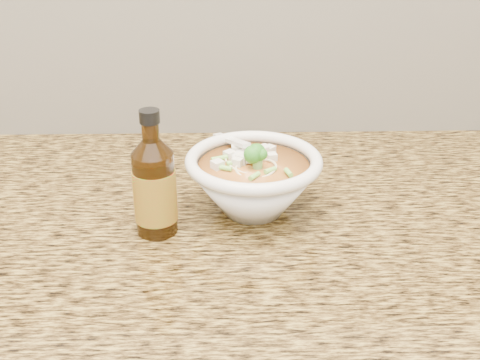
{
  "coord_description": "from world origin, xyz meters",
  "views": [
    {
      "loc": [
        0.11,
        0.88,
        1.35
      ],
      "look_at": [
        0.13,
        1.67,
        0.95
      ],
      "focal_mm": 45.0,
      "sensor_mm": 36.0,
      "label": 1
    }
  ],
  "objects": [
    {
      "name": "soup_bowl",
      "position": [
        0.15,
        1.67,
        0.95
      ],
      "size": [
        0.2,
        0.22,
        0.11
      ],
      "rotation": [
        0.0,
        0.0,
        0.24
      ],
      "color": "white",
      "rests_on": "counter_slab"
    },
    {
      "name": "counter_slab",
      "position": [
        0.0,
        1.68,
        0.88
      ],
      "size": [
        4.0,
        0.68,
        0.04
      ],
      "primitive_type": "cube",
      "color": "olive",
      "rests_on": "cabinet"
    },
    {
      "name": "hot_sauce_bottle",
      "position": [
        0.01,
        1.62,
        0.97
      ],
      "size": [
        0.08,
        0.08,
        0.18
      ],
      "rotation": [
        0.0,
        0.0,
        0.36
      ],
      "color": "#3A2108",
      "rests_on": "counter_slab"
    }
  ]
}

